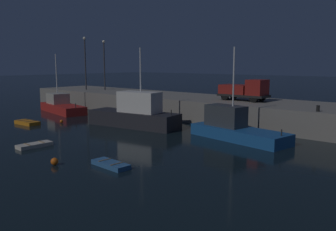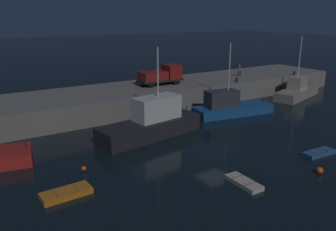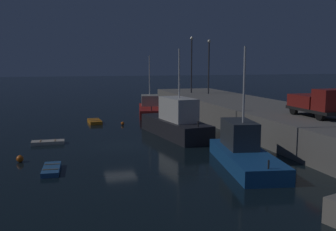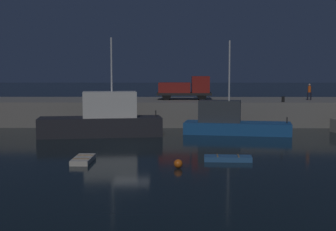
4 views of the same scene
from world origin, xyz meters
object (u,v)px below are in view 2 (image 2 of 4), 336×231
Objects in this scene: fishing_boat_white at (297,91)px; rowboat_white_mid at (66,193)px; utility_truck at (162,75)px; dockworker at (239,70)px; dinghy_red_small at (244,182)px; bollard_west at (237,80)px; bollard_central at (294,73)px; dinghy_orange_near at (319,153)px; fishing_boat_orange at (152,122)px; mooring_buoy_mid at (320,171)px; mooring_buoy_near at (84,169)px; fishing_boat_blue at (229,106)px.

rowboat_white_mid is (-33.29, -9.27, -0.71)m from fishing_boat_white.
utility_truck reaches higher than dockworker.
dockworker is at bearing 28.32° from rowboat_white_mid.
bollard_west is (15.43, 17.21, 2.46)m from dinghy_red_small.
bollard_central is (10.63, -0.38, -0.01)m from bollard_west.
bollard_central is at bearing 32.86° from dinghy_red_small.
dinghy_orange_near is at bearing -12.83° from rowboat_white_mid.
utility_truck reaches higher than rowboat_white_mid.
fishing_boat_orange is 1.85× the size of utility_truck.
fishing_boat_orange is 6.29× the size of dockworker.
dinghy_red_small is at bearing -24.85° from rowboat_white_mid.
bollard_west is at bearing 62.26° from mooring_buoy_mid.
fishing_boat_orange is 3.83× the size of dinghy_red_small.
mooring_buoy_mid is (5.51, -1.66, 0.09)m from dinghy_red_small.
fishing_boat_orange is at bearing 114.79° from mooring_buoy_mid.
bollard_central is (34.07, 9.37, 2.41)m from mooring_buoy_near.
dinghy_orange_near is at bearing -112.58° from bollard_west.
dockworker is (13.15, 21.81, 3.02)m from mooring_buoy_mid.
dinghy_red_small is 10.95m from mooring_buoy_near.
mooring_buoy_mid is at bearing -121.09° from dockworker.
fishing_boat_white is 27.09m from dinghy_red_small.
dinghy_orange_near is (-14.76, -13.50, -0.75)m from fishing_boat_white.
dinghy_red_small is 0.48× the size of utility_truck.
fishing_boat_white is at bearing -134.53° from bollard_central.
fishing_boat_orange is at bearing -154.66° from dockworker.
fishing_boat_blue is 16.55m from bollard_central.
rowboat_white_mid is 11.10m from dinghy_red_small.
rowboat_white_mid is 38.20m from bollard_central.
mooring_buoy_near is at bearing -157.41° from bollard_west.
dinghy_red_small is (-23.22, -13.94, -0.75)m from fishing_boat_white.
mooring_buoy_near is at bearing -154.55° from dockworker.
fishing_boat_blue is 15.02m from mooring_buoy_mid.
fishing_boat_orange is 14.12m from mooring_buoy_mid.
bollard_west is at bearing 21.02° from fishing_boat_orange.
mooring_buoy_near is at bearing -168.27° from fishing_boat_white.
fishing_boat_white is at bearing 11.73° from mooring_buoy_near.
fishing_boat_blue is at bearing 72.02° from mooring_buoy_mid.
utility_truck is at bearing 168.25° from bollard_central.
bollard_central is (36.13, 12.16, 2.41)m from rowboat_white_mid.
fishing_boat_orange is at bearing -173.20° from fishing_boat_white.
rowboat_white_mid is at bearing -161.40° from bollard_central.
bollard_west is (23.44, 9.75, 2.42)m from mooring_buoy_near.
dinghy_red_small is 1.64× the size of dockworker.
bollard_west is at bearing -137.66° from dockworker.
utility_truck is 10.31× the size of bollard_west.
rowboat_white_mid is 1.15× the size of dinghy_red_small.
fishing_boat_white is 0.89× the size of fishing_boat_orange.
rowboat_white_mid is 5.71× the size of bollard_west.
utility_truck is 10.71× the size of bollard_central.
fishing_boat_orange reaches higher than dockworker.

